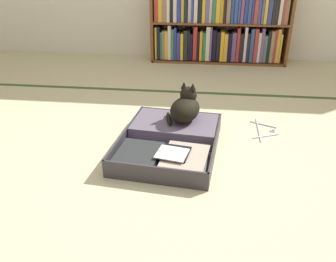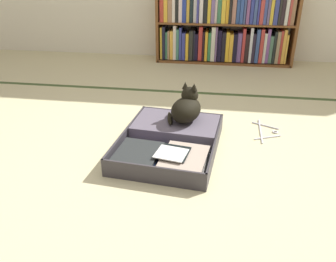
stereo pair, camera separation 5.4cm
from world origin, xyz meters
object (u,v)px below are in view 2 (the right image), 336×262
bookshelf (224,25)px  clothes_hanger (265,131)px  open_suitcase (171,140)px  black_cat (187,108)px

bookshelf → clothes_hanger: bookshelf is taller
open_suitcase → clothes_hanger: 0.70m
open_suitcase → black_cat: size_ratio=2.69×
clothes_hanger → open_suitcase: bearing=-154.3°
bookshelf → open_suitcase: (-0.31, -2.02, -0.37)m
open_suitcase → bookshelf: bearing=81.4°
bookshelf → clothes_hanger: bearing=-79.5°
open_suitcase → black_cat: 0.25m
clothes_hanger → bookshelf: bearing=100.5°
open_suitcase → black_cat: black_cat is taller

